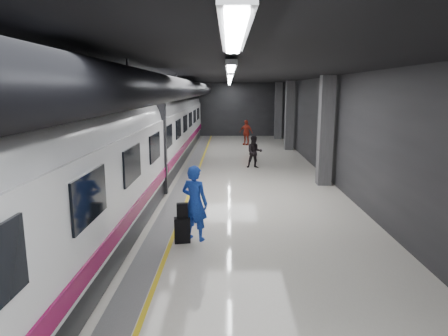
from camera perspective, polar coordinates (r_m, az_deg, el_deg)
ground at (r=14.99m, az=-1.48°, el=-4.06°), size 40.00×40.00×0.00m
platform_hall at (r=15.44m, az=-2.49°, el=9.67°), size 10.02×40.02×4.51m
train at (r=15.06m, az=-13.98°, el=3.72°), size 3.05×38.00×4.05m
traveler_main at (r=10.52m, az=-4.21°, el=-5.01°), size 0.87×0.74×2.01m
suitcase_main at (r=10.57m, az=-5.99°, el=-8.81°), size 0.45×0.33×0.66m
shoulder_bag at (r=10.42m, az=-5.97°, el=-6.06°), size 0.31×0.18×0.39m
traveler_far_a at (r=20.30m, az=4.36°, el=2.30°), size 0.82×0.65×1.64m
traveler_far_b at (r=28.90m, az=3.17°, el=5.09°), size 1.13×0.92×1.80m
suitcase_far at (r=24.30m, az=4.24°, el=2.35°), size 0.36×0.27×0.47m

